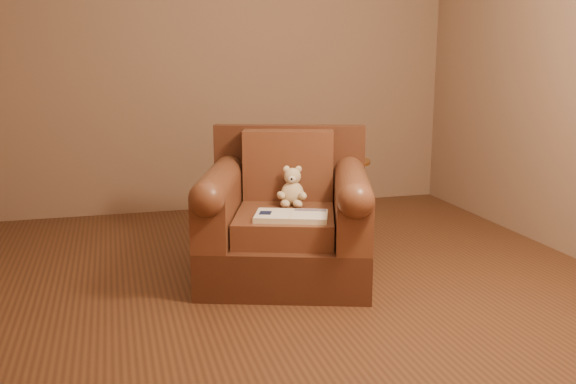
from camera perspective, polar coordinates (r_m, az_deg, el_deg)
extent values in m
plane|color=#52301C|center=(4.00, 0.15, -7.84)|extent=(4.00, 4.00, 0.00)
cube|color=#886A54|center=(5.71, -5.36, 11.97)|extent=(4.00, 0.02, 2.70)
cube|color=#886A54|center=(1.91, 16.86, 11.03)|extent=(4.00, 0.02, 2.70)
cube|color=#472517|center=(4.02, -0.19, -5.60)|extent=(1.26, 1.22, 0.28)
cube|color=#472517|center=(4.32, 0.12, 1.86)|extent=(0.99, 0.41, 0.62)
cube|color=brown|center=(3.91, -0.23, -2.81)|extent=(0.78, 0.85, 0.15)
cube|color=brown|center=(4.18, 0.03, 2.42)|extent=(0.60, 0.34, 0.45)
cube|color=brown|center=(3.93, -6.10, -1.52)|extent=(0.46, 0.87, 0.32)
cube|color=brown|center=(3.89, 5.70, -1.66)|extent=(0.46, 0.87, 0.32)
cylinder|color=brown|center=(3.90, -6.15, 0.78)|extent=(0.46, 0.87, 0.20)
cylinder|color=brown|center=(3.85, 5.75, 0.66)|extent=(0.46, 0.87, 0.20)
ellipsoid|color=beige|center=(4.06, 0.39, -0.13)|extent=(0.15, 0.13, 0.15)
sphere|color=beige|center=(4.05, 0.40, 1.40)|extent=(0.11, 0.11, 0.11)
ellipsoid|color=beige|center=(4.05, -0.13, 2.05)|extent=(0.04, 0.02, 0.04)
ellipsoid|color=beige|center=(4.04, 0.94, 2.03)|extent=(0.04, 0.02, 0.04)
ellipsoid|color=beige|center=(4.00, 0.35, 1.13)|extent=(0.05, 0.03, 0.04)
sphere|color=black|center=(3.98, 0.33, 1.16)|extent=(0.02, 0.02, 0.02)
ellipsoid|color=beige|center=(4.00, -0.64, -0.30)|extent=(0.05, 0.10, 0.05)
ellipsoid|color=beige|center=(4.00, 1.30, -0.33)|extent=(0.05, 0.10, 0.05)
ellipsoid|color=beige|center=(3.99, -0.27, -1.04)|extent=(0.06, 0.10, 0.05)
ellipsoid|color=beige|center=(3.98, 0.87, -1.06)|extent=(0.06, 0.10, 0.05)
cube|color=beige|center=(3.72, 0.30, -2.18)|extent=(0.48, 0.38, 0.03)
cube|color=white|center=(3.72, -1.30, -1.90)|extent=(0.28, 0.31, 0.00)
cube|color=white|center=(3.71, 1.91, -1.97)|extent=(0.28, 0.31, 0.00)
cube|color=beige|center=(3.71, 0.30, -1.92)|extent=(0.10, 0.24, 0.00)
cube|color=#0F1638|center=(3.73, -2.02, -1.86)|extent=(0.09, 0.11, 0.00)
cube|color=slate|center=(3.79, 1.99, -1.61)|extent=(0.19, 0.11, 0.00)
cylinder|color=gold|center=(4.69, 4.36, -4.64)|extent=(0.36, 0.36, 0.03)
cylinder|color=gold|center=(4.61, 4.42, -1.03)|extent=(0.04, 0.04, 0.59)
cylinder|color=gold|center=(4.55, 4.48, 2.74)|extent=(0.45, 0.45, 0.02)
cylinder|color=gold|center=(4.55, 4.48, 2.56)|extent=(0.04, 0.04, 0.02)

